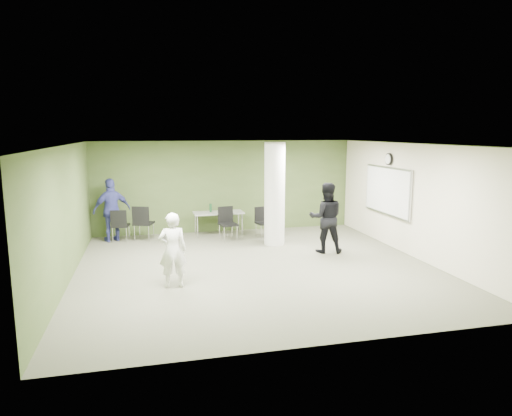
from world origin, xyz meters
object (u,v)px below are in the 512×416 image
object	(u,v)px
man_black	(326,218)
man_blue	(112,210)
woman_white	(173,250)
chair_back_left	(120,223)
folding_table	(218,214)

from	to	relation	value
man_black	man_blue	world-z (taller)	man_black
woman_white	man_blue	world-z (taller)	man_blue
chair_back_left	woman_white	xyz separation A→B (m)	(1.24, -4.19, 0.22)
folding_table	chair_back_left	bearing A→B (deg)	-177.01
folding_table	woman_white	bearing A→B (deg)	-110.74
folding_table	chair_back_left	size ratio (longest dim) A/B	1.61
folding_table	man_black	distance (m)	3.52
folding_table	man_black	size ratio (longest dim) A/B	0.82
folding_table	woman_white	world-z (taller)	woman_white
woman_white	man_blue	distance (m)	4.56
man_black	man_blue	size ratio (longest dim) A/B	1.01
woman_white	man_black	world-z (taller)	man_black
chair_back_left	man_black	bearing A→B (deg)	164.01
chair_back_left	man_blue	distance (m)	0.43
man_black	man_blue	distance (m)	5.97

